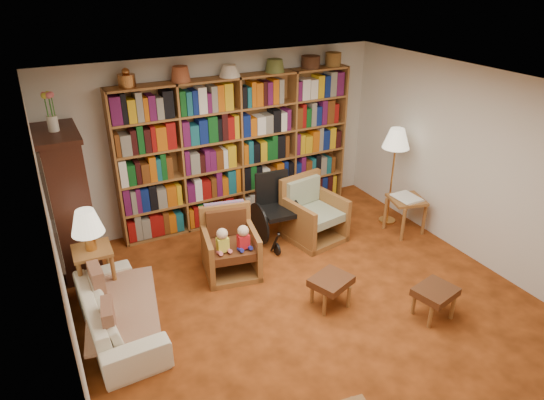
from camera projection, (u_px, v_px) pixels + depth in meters
floor at (305, 301)px, 5.75m from camera, size 5.00×5.00×0.00m
ceiling at (313, 91)px, 4.65m from camera, size 5.00×5.00×0.00m
wall_back at (222, 140)px, 7.20m from camera, size 5.00×0.00×5.00m
wall_front at (505, 359)px, 3.20m from camera, size 5.00×0.00×5.00m
wall_left at (60, 267)px, 4.17m from camera, size 0.00×5.00×5.00m
wall_right at (476, 167)px, 6.22m from camera, size 0.00×5.00×5.00m
bookshelf at (239, 146)px, 7.18m from camera, size 3.60×0.30×2.42m
curio_cabinet at (69, 201)px, 6.00m from camera, size 0.50×0.95×2.40m
framed_pictures at (51, 214)px, 4.26m from camera, size 0.03×0.52×0.97m
sofa at (118, 311)px, 5.20m from camera, size 1.70×0.71×0.49m
sofa_throw at (122, 306)px, 5.19m from camera, size 0.95×1.46×0.04m
cushion_left at (97, 282)px, 5.33m from camera, size 0.14×0.39×0.39m
cushion_right at (109, 319)px, 4.77m from camera, size 0.16×0.36×0.35m
side_table_lamp at (94, 262)px, 5.60m from camera, size 0.44×0.44×0.67m
table_lamp at (87, 223)px, 5.37m from camera, size 0.36×0.36×0.50m
armchair_leather at (228, 246)px, 6.20m from camera, size 0.80×0.82×0.85m
armchair_sage at (311, 215)px, 6.99m from camera, size 0.85×0.87×0.90m
wheelchair at (276, 211)px, 6.87m from camera, size 0.57×0.80×1.00m
floor_lamp at (396, 142)px, 6.97m from camera, size 0.40×0.40×1.49m
side_table_papers at (406, 204)px, 7.05m from camera, size 0.57×0.57×0.58m
footstool_a at (331, 283)px, 5.55m from camera, size 0.55×0.51×0.38m
footstool_b at (435, 294)px, 5.38m from camera, size 0.51×0.46×0.37m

